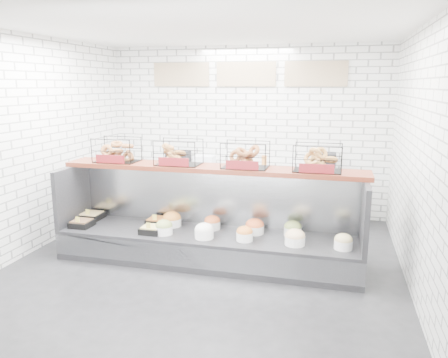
# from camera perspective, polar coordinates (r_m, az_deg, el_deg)

# --- Properties ---
(ground) EXTENTS (5.50, 5.50, 0.00)m
(ground) POSITION_cam_1_polar(r_m,az_deg,el_deg) (5.71, -3.05, -11.78)
(ground) COLOR black
(ground) RESTS_ON ground
(room_shell) EXTENTS (5.02, 5.51, 3.01)m
(room_shell) POSITION_cam_1_polar(r_m,az_deg,el_deg) (5.80, -1.47, 9.62)
(room_shell) COLOR white
(room_shell) RESTS_ON ground
(display_case) EXTENTS (4.00, 0.90, 1.20)m
(display_case) POSITION_cam_1_polar(r_m,az_deg,el_deg) (5.89, -2.02, -7.56)
(display_case) COLOR black
(display_case) RESTS_ON ground
(bagel_shelf) EXTENTS (4.10, 0.50, 0.40)m
(bagel_shelf) POSITION_cam_1_polar(r_m,az_deg,el_deg) (5.79, -1.67, 2.83)
(bagel_shelf) COLOR #4E1B10
(bagel_shelf) RESTS_ON display_case
(prep_counter) EXTENTS (4.00, 0.60, 1.20)m
(prep_counter) POSITION_cam_1_polar(r_m,az_deg,el_deg) (7.79, 2.27, -1.53)
(prep_counter) COLOR #93969B
(prep_counter) RESTS_ON ground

